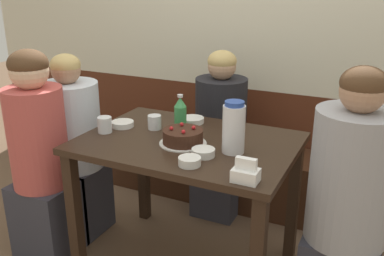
{
  "coord_description": "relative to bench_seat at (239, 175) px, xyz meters",
  "views": [
    {
      "loc": [
        0.91,
        -1.85,
        1.58
      ],
      "look_at": [
        -0.0,
        0.05,
        0.82
      ],
      "focal_mm": 40.0,
      "sensor_mm": 36.0,
      "label": 1
    }
  ],
  "objects": [
    {
      "name": "glass_water_tall",
      "position": [
        -0.46,
        -0.92,
        0.6
      ],
      "size": [
        0.08,
        0.08,
        0.09
      ],
      "color": "silver",
      "rests_on": "dining_table"
    },
    {
      "name": "glass_tumbler_short",
      "position": [
        -0.24,
        -0.75,
        0.6
      ],
      "size": [
        0.08,
        0.08,
        0.08
      ],
      "color": "silver",
      "rests_on": "dining_table"
    },
    {
      "name": "bowl_sauce_shallow",
      "position": [
        -0.42,
        -0.8,
        0.58
      ],
      "size": [
        0.12,
        0.12,
        0.03
      ],
      "color": "white",
      "rests_on": "dining_table"
    },
    {
      "name": "person_grey_tee",
      "position": [
        -0.81,
        -1.07,
        0.38
      ],
      "size": [
        0.34,
        0.32,
        1.22
      ],
      "color": "#33333D",
      "rests_on": "ground_plane"
    },
    {
      "name": "water_pitcher",
      "position": [
        0.27,
        -0.88,
        0.69
      ],
      "size": [
        0.11,
        0.11,
        0.25
      ],
      "color": "white",
      "rests_on": "dining_table"
    },
    {
      "name": "bench_seat",
      "position": [
        0.0,
        0.0,
        0.0
      ],
      "size": [
        2.14,
        0.38,
        0.43
      ],
      "color": "#381E11",
      "rests_on": "ground_plane"
    },
    {
      "name": "bowl_side_dish",
      "position": [
        0.16,
        -0.99,
        0.58
      ],
      "size": [
        0.11,
        0.11,
        0.04
      ],
      "color": "white",
      "rests_on": "dining_table"
    },
    {
      "name": "soju_bottle",
      "position": [
        -0.1,
        -0.72,
        0.66
      ],
      "size": [
        0.07,
        0.07,
        0.2
      ],
      "color": "#388E4C",
      "rests_on": "dining_table"
    },
    {
      "name": "napkin_holder",
      "position": [
        0.42,
        -1.15,
        0.6
      ],
      "size": [
        0.11,
        0.08,
        0.11
      ],
      "color": "white",
      "rests_on": "dining_table"
    },
    {
      "name": "bowl_rice_small",
      "position": [
        -0.1,
        -0.57,
        0.58
      ],
      "size": [
        0.13,
        0.13,
        0.03
      ],
      "color": "white",
      "rests_on": "dining_table"
    },
    {
      "name": "person_dark_striped",
      "position": [
        -0.08,
        -0.18,
        0.33
      ],
      "size": [
        0.34,
        0.34,
        1.14
      ],
      "rotation": [
        0.0,
        0.0,
        -1.57
      ],
      "color": "#33333D",
      "rests_on": "ground_plane"
    },
    {
      "name": "birthday_cake",
      "position": [
        -0.0,
        -0.89,
        0.6
      ],
      "size": [
        0.24,
        0.24,
        0.09
      ],
      "color": "white",
      "rests_on": "dining_table"
    },
    {
      "name": "person_pale_blue_shirt",
      "position": [
        -0.81,
        -0.79,
        0.35
      ],
      "size": [
        0.36,
        0.36,
        1.16
      ],
      "color": "#33333D",
      "rests_on": "ground_plane"
    },
    {
      "name": "dining_table",
      "position": [
        0.0,
        -0.83,
        0.44
      ],
      "size": [
        1.1,
        0.79,
        0.77
      ],
      "color": "black",
      "rests_on": "ground_plane"
    },
    {
      "name": "person_teal_shirt",
      "position": [
        0.81,
        -0.88,
        0.39
      ],
      "size": [
        0.35,
        0.35,
        1.24
      ],
      "rotation": [
        0.0,
        0.0,
        3.14
      ],
      "color": "#33333D",
      "rests_on": "ground_plane"
    },
    {
      "name": "back_wall",
      "position": [
        0.0,
        0.22,
        1.04
      ],
      "size": [
        4.8,
        0.04,
        2.5
      ],
      "color": "#4C2314",
      "rests_on": "ground_plane"
    },
    {
      "name": "bowl_soup_white",
      "position": [
        0.14,
        -1.11,
        0.58
      ],
      "size": [
        0.1,
        0.1,
        0.04
      ],
      "color": "white",
      "rests_on": "dining_table"
    }
  ]
}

